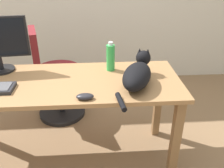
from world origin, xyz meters
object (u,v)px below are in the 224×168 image
Objects in this scene: office_chair at (54,81)px; water_bottle at (111,57)px; cat at (138,74)px; computer_mouse at (85,96)px.

water_bottle reaches higher than office_chair.
cat is (0.71, -0.74, 0.40)m from office_chair.
water_bottle is (-0.17, 0.25, 0.02)m from cat.
cat is 5.21× the size of computer_mouse.
cat is at bearing -46.00° from office_chair.
computer_mouse is (-0.35, -0.17, -0.06)m from cat.
cat reaches higher than computer_mouse.
water_bottle is (0.19, 0.42, 0.09)m from computer_mouse.
water_bottle is at bearing 66.32° from computer_mouse.
office_chair is at bearing 138.47° from water_bottle.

